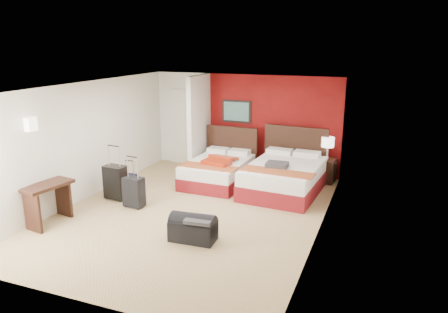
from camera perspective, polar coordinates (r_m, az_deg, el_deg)
The scene contains 17 objects.
ground at distance 8.64m, azimuth -4.33°, elevation -7.48°, with size 6.50×6.50×0.00m, color tan.
room_walls at distance 10.10m, azimuth -8.22°, elevation 3.23°, with size 5.02×6.52×2.50m.
red_accent_panel at distance 10.95m, azimuth 6.43°, elevation 4.19°, with size 3.50×0.04×2.50m, color maroon.
partition_wall at distance 10.96m, azimuth -3.32°, elevation 4.27°, with size 0.12×1.20×2.50m, color silver.
entry_door at distance 11.84m, azimuth -5.43°, elevation 3.94°, with size 0.82×0.06×2.05m, color silver.
bed_left at distance 10.25m, azimuth -0.84°, elevation -2.08°, with size 1.30×1.86×0.56m, color silver.
bed_right at distance 9.74m, azimuth 8.01°, elevation -2.88°, with size 1.52×2.18×0.65m, color silver.
red_suitcase_open at distance 10.03m, azimuth -0.53°, elevation -0.49°, with size 0.62×0.86×0.11m, color #A9280E.
jacket_bundle at distance 9.37m, azimuth 7.08°, elevation -1.13°, with size 0.46×0.37×0.11m, color #3D3C42.
nightstand at distance 10.62m, azimuth 13.45°, elevation -1.82°, with size 0.42×0.42×0.58m, color black.
table_lamp at distance 10.47m, azimuth 13.64°, elevation 1.10°, with size 0.30×0.30×0.53m, color white.
suitcase_black at distance 9.50m, azimuth -14.21°, elevation -3.48°, with size 0.48×0.30×0.72m, color black.
suitcase_charcoal at distance 8.99m, azimuth -11.92°, elevation -4.80°, with size 0.41×0.25×0.61m, color black.
suitcase_navy at distance 9.71m, azimuth -12.35°, elevation -3.79°, with size 0.32×0.20×0.45m, color black.
duffel_bag at distance 7.44m, azimuth -4.15°, elevation -9.69°, with size 0.78×0.42×0.40m, color black.
jacket_draped at distance 7.25m, azimuth -3.27°, elevation -8.40°, with size 0.46×0.39×0.06m, color #39393E.
desk at distance 8.65m, azimuth -22.34°, elevation -5.85°, with size 0.47×0.93×0.78m, color #321810.
Camera 1 is at (3.48, -7.17, 3.33)m, focal length 34.29 mm.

